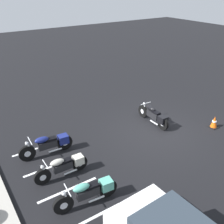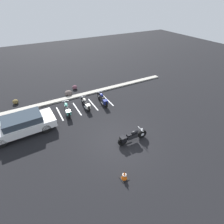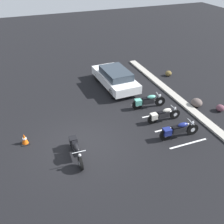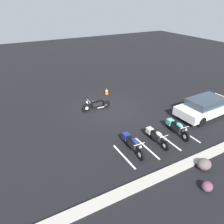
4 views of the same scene
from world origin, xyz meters
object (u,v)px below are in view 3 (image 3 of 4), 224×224
traffic_cone (25,139)px  parked_bike_0 (147,101)px  landscape_rock_1 (168,73)px  parked_bike_2 (178,130)px  parked_bike_1 (163,115)px  car_white (115,78)px  landscape_rock_0 (197,103)px  landscape_rock_2 (220,108)px  motorcycle_black_featured (76,149)px

traffic_cone → parked_bike_0: bearing=96.8°
parked_bike_0 → landscape_rock_1: bearing=49.4°
parked_bike_2 → landscape_rock_1: size_ratio=4.47×
parked_bike_1 → landscape_rock_1: (-5.09, 3.52, -0.22)m
parked_bike_2 → car_white: 6.45m
landscape_rock_0 → parked_bike_2: bearing=-52.1°
car_white → landscape_rock_1: 4.39m
parked_bike_0 → traffic_cone: 7.17m
parked_bike_1 → landscape_rock_1: bearing=56.1°
parked_bike_0 → car_white: 3.37m
car_white → landscape_rock_0: car_white is taller
car_white → landscape_rock_1: (-0.22, 4.36, -0.48)m
landscape_rock_2 → traffic_cone: bearing=-95.3°
motorcycle_black_featured → landscape_rock_0: motorcycle_black_featured is taller
motorcycle_black_featured → traffic_cone: motorcycle_black_featured is taller
landscape_rock_2 → traffic_cone: (-1.02, -10.94, 0.06)m
motorcycle_black_featured → landscape_rock_2: bearing=96.7°
parked_bike_1 → car_white: 4.95m
motorcycle_black_featured → car_white: size_ratio=0.48×
landscape_rock_1 → traffic_cone: size_ratio=0.85×
parked_bike_2 → traffic_cone: size_ratio=3.81×
motorcycle_black_featured → parked_bike_2: (0.46, 5.07, 0.01)m
motorcycle_black_featured → landscape_rock_0: 8.05m
car_white → landscape_rock_2: bearing=-140.9°
parked_bike_0 → landscape_rock_2: 4.27m
motorcycle_black_featured → car_white: car_white is taller
landscape_rock_0 → landscape_rock_2: 1.35m
car_white → traffic_cone: 7.62m
motorcycle_black_featured → landscape_rock_0: size_ratio=3.08×
landscape_rock_1 → parked_bike_0: bearing=-46.0°
parked_bike_2 → landscape_rock_0: size_ratio=3.13×
parked_bike_1 → parked_bike_2: (1.53, -0.05, 0.03)m
car_white → landscape_rock_2: size_ratio=8.93×
parked_bike_2 → traffic_cone: 7.52m
car_white → motorcycle_black_featured: bearing=141.8°
motorcycle_black_featured → parked_bike_1: size_ratio=1.07×
parked_bike_0 → car_white: car_white is taller
parked_bike_2 → parked_bike_0: bearing=94.7°
parked_bike_0 → traffic_cone: size_ratio=3.70×
parked_bike_1 → landscape_rock_0: parked_bike_1 is taller
parked_bike_2 → landscape_rock_1: bearing=65.3°
parked_bike_1 → car_white: car_white is taller
parked_bike_0 → parked_bike_1: parked_bike_0 is taller
landscape_rock_1 → landscape_rock_0: bearing=-9.9°
parked_bike_0 → landscape_rock_1: parked_bike_0 is taller
parked_bike_1 → car_white: bearing=100.5°
landscape_rock_2 → landscape_rock_0: bearing=-133.8°
landscape_rock_2 → traffic_cone: traffic_cone is taller
motorcycle_black_featured → parked_bike_1: bearing=103.4°
parked_bike_0 → car_white: (-3.28, -0.73, 0.25)m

